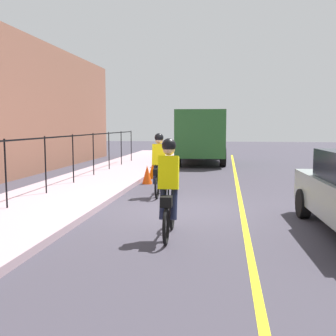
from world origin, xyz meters
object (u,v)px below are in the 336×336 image
traffic_cone_near (147,175)px  cyclist_follow (169,189)px  box_truck_background (201,134)px  traffic_cone_far (153,170)px  cyclist_lead (159,165)px

traffic_cone_near → cyclist_follow: bearing=-165.5°
box_truck_background → cyclist_follow: bearing=178.6°
cyclist_follow → box_truck_background: (14.64, 0.33, 0.64)m
traffic_cone_near → traffic_cone_far: 1.44m
box_truck_background → traffic_cone_near: (-8.07, 1.37, -1.22)m
cyclist_lead → traffic_cone_near: 2.54m
cyclist_lead → traffic_cone_near: cyclist_lead is taller
box_truck_background → traffic_cone_far: 6.89m
traffic_cone_far → box_truck_background: bearing=-12.1°
cyclist_follow → traffic_cone_far: bearing=10.4°
cyclist_follow → box_truck_background: bearing=-0.7°
traffic_cone_far → cyclist_follow: bearing=-167.6°
cyclist_lead → traffic_cone_near: bearing=17.2°
box_truck_background → traffic_cone_near: bearing=167.7°
traffic_cone_near → cyclist_lead: bearing=-160.8°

